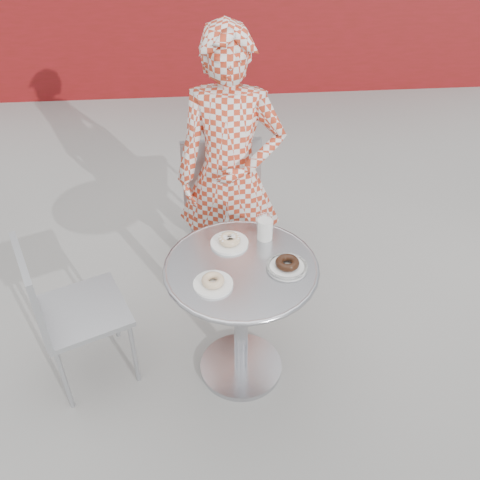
{
  "coord_description": "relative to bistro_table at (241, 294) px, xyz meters",
  "views": [
    {
      "loc": [
        -0.14,
        -1.8,
        2.27
      ],
      "look_at": [
        0.02,
        0.1,
        0.78
      ],
      "focal_mm": 40.0,
      "sensor_mm": 36.0,
      "label": 1
    }
  ],
  "objects": [
    {
      "name": "seated_person",
      "position": [
        -0.0,
        0.65,
        0.25
      ],
      "size": [
        0.63,
        0.47,
        1.57
      ],
      "primitive_type": "imported",
      "rotation": [
        0.0,
        0.0,
        -0.17
      ],
      "color": "#B7351C",
      "rests_on": "ground"
    },
    {
      "name": "chair_far",
      "position": [
        -0.05,
        0.97,
        -0.25
      ],
      "size": [
        0.46,
        0.46,
        0.93
      ],
      "rotation": [
        0.0,
        0.0,
        3.18
      ],
      "color": "#ADB0B5",
      "rests_on": "ground"
    },
    {
      "name": "plate_checker",
      "position": [
        0.2,
        -0.03,
        0.19
      ],
      "size": [
        0.19,
        0.19,
        0.05
      ],
      "rotation": [
        0.0,
        0.0,
        0.06
      ],
      "color": "white",
      "rests_on": "bistro_table"
    },
    {
      "name": "milk_cup",
      "position": [
        0.13,
        0.19,
        0.23
      ],
      "size": [
        0.08,
        0.08,
        0.12
      ],
      "rotation": [
        0.0,
        0.0,
        -0.39
      ],
      "color": "white",
      "rests_on": "bistro_table"
    },
    {
      "name": "bistro_table",
      "position": [
        0.0,
        0.0,
        0.0
      ],
      "size": [
        0.7,
        0.7,
        0.71
      ],
      "rotation": [
        0.0,
        0.0,
        -0.21
      ],
      "color": "silver",
      "rests_on": "ground"
    },
    {
      "name": "chair_left",
      "position": [
        -0.77,
        0.05,
        -0.28
      ],
      "size": [
        0.53,
        0.52,
        0.84
      ],
      "rotation": [
        0.0,
        0.0,
        1.97
      ],
      "color": "#ADB0B5",
      "rests_on": "ground"
    },
    {
      "name": "ground",
      "position": [
        -0.01,
        -0.0,
        -0.54
      ],
      "size": [
        60.0,
        60.0,
        0.0
      ],
      "primitive_type": "plane",
      "color": "#A19E99",
      "rests_on": "ground"
    },
    {
      "name": "plate_far",
      "position": [
        -0.04,
        0.16,
        0.19
      ],
      "size": [
        0.18,
        0.18,
        0.05
      ],
      "rotation": [
        0.0,
        0.0,
        0.14
      ],
      "color": "white",
      "rests_on": "bistro_table"
    },
    {
      "name": "plate_near",
      "position": [
        -0.13,
        -0.11,
        0.19
      ],
      "size": [
        0.17,
        0.17,
        0.04
      ],
      "rotation": [
        0.0,
        0.0,
        -0.39
      ],
      "color": "white",
      "rests_on": "bistro_table"
    }
  ]
}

